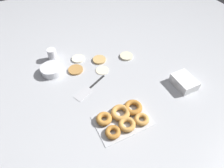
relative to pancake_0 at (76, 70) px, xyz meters
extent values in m
plane|color=#B2B5BA|center=(0.20, -0.14, -0.01)|extent=(3.00, 3.00, 0.00)
cylinder|color=#B27F42|center=(0.00, 0.00, 0.00)|extent=(0.10, 0.10, 0.01)
cylinder|color=beige|center=(0.39, -0.03, 0.00)|extent=(0.10, 0.10, 0.01)
cylinder|color=tan|center=(0.19, 0.02, 0.00)|extent=(0.09, 0.09, 0.01)
cylinder|color=silver|center=(0.06, 0.10, 0.00)|extent=(0.09, 0.09, 0.01)
cylinder|color=beige|center=(0.17, -0.08, 0.00)|extent=(0.09, 0.09, 0.01)
cube|color=silver|center=(0.10, -0.50, 0.00)|extent=(0.31, 0.21, 0.01)
torus|color=#B7752D|center=(0.01, -0.55, 0.01)|extent=(0.08, 0.08, 0.03)
torus|color=#D19347|center=(0.10, -0.54, 0.01)|extent=(0.09, 0.09, 0.03)
torus|color=#D19347|center=(0.19, -0.55, 0.01)|extent=(0.08, 0.08, 0.03)
torus|color=#C68438|center=(0.01, -0.46, 0.01)|extent=(0.09, 0.09, 0.03)
torus|color=#D19347|center=(0.11, -0.46, 0.01)|extent=(0.11, 0.11, 0.03)
torus|color=#B7752D|center=(0.19, -0.46, 0.01)|extent=(0.11, 0.11, 0.03)
cylinder|color=white|center=(-0.15, 0.05, 0.02)|extent=(0.14, 0.14, 0.05)
cube|color=white|center=(0.58, -0.44, 0.01)|extent=(0.12, 0.16, 0.03)
cube|color=white|center=(0.58, -0.44, 0.04)|extent=(0.12, 0.16, 0.03)
cylinder|color=white|center=(-0.11, 0.19, 0.04)|extent=(0.06, 0.06, 0.09)
cube|color=black|center=(0.09, -0.17, 0.00)|extent=(0.13, 0.08, 0.01)
cube|color=#BCBCC1|center=(-0.03, -0.22, 0.00)|extent=(0.13, 0.11, 0.01)
camera|label=1|loc=(-0.22, -1.01, 0.95)|focal=32.00mm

